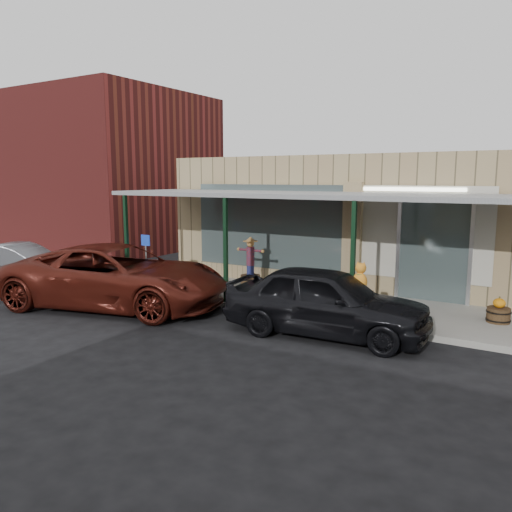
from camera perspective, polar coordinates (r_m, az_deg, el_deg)
The scene contains 11 objects.
ground at distance 11.14m, azimuth -2.02°, elevation -9.45°, with size 120.00×120.00×0.00m, color black.
sidewalk at distance 14.15m, azimuth 5.98°, elevation -5.17°, with size 40.00×3.20×0.15m, color gray.
storefront at distance 18.02m, azimuth 12.27°, elevation 4.22°, with size 12.00×6.25×4.20m.
awning at distance 13.70m, azimuth 6.11°, elevation 6.79°, with size 12.00×3.00×3.04m.
block_buildings_near at distance 18.44m, azimuth 19.50°, elevation 9.22°, with size 61.00×8.00×8.00m.
barrel_scarecrow at distance 15.26m, azimuth -0.64°, elevation -1.73°, with size 0.93×0.80×1.59m.
barrel_pumpkin at distance 13.07m, azimuth 25.98°, elevation -5.90°, with size 0.66×0.66×0.62m.
handicap_sign at distance 15.79m, azimuth -12.46°, elevation 0.29°, with size 0.34×0.04×1.62m.
parked_sedan at distance 11.31m, azimuth 8.00°, elevation -5.11°, with size 4.71×2.17×1.61m.
car_maroon at distance 14.12m, azimuth -15.61°, elevation -2.25°, with size 2.84×6.15×1.71m, color #4E170F.
car_grey at distance 18.94m, azimuth -25.34°, elevation -0.66°, with size 1.35×3.88×1.28m, color slate.
Camera 1 is at (5.78, -8.85, 3.51)m, focal length 35.00 mm.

